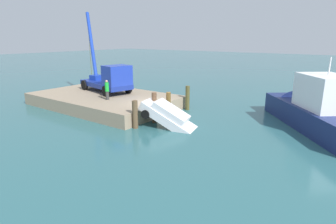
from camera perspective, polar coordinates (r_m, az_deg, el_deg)
The scene contains 10 objects.
ground at distance 23.24m, azimuth -3.17°, elevation -0.76°, with size 200.00×200.00×0.00m, color #2D6066.
dock at distance 27.15m, azimuth -12.93°, elevation 2.38°, with size 13.52×8.16×1.09m, color gray.
crane_truck at distance 27.72m, azimuth -11.97°, elevation 6.88°, with size 9.25×5.05×7.96m.
dock_worker at distance 24.53m, azimuth -12.36°, elevation 4.46°, with size 0.34×0.34×1.71m.
salvaged_car at distance 20.10m, azimuth 0.58°, elevation -1.20°, with size 4.69×2.81×2.83m.
moored_yacht at distance 23.71m, azimuth 26.50°, elevation -0.14°, with size 10.45×11.74×6.37m.
piling_near at distance 19.95m, azimuth -6.75°, elevation -0.52°, with size 0.40×0.40×2.02m, color brown.
piling_mid at distance 21.08m, azimuth -2.82°, elevation 0.86°, with size 0.37×0.37×2.33m, color brown.
piling_far at distance 23.03m, azimuth 0.10°, elevation 1.64°, with size 0.38×0.38×1.97m, color brown.
piling_end at distance 24.94m, azimuth 4.01°, elevation 2.88°, with size 0.37×0.37×2.16m, color brown.
Camera 1 is at (14.21, -17.27, 6.34)m, focal length 29.82 mm.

